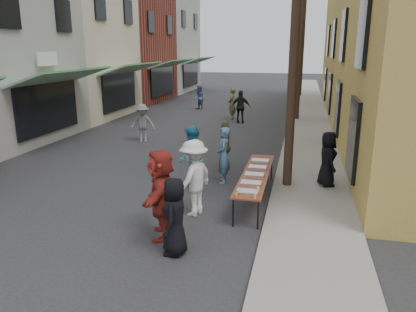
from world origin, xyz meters
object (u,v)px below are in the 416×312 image
at_px(guest_front_a, 175,216).
at_px(guest_front_c, 191,159).
at_px(utility_pole_mid, 301,39).
at_px(utility_pole_far, 303,42).
at_px(catering_tray_sausage, 247,192).
at_px(serving_table, 256,175).
at_px(server, 327,159).
at_px(utility_pole_near, 295,30).

distance_m(guest_front_a, guest_front_c, 3.77).
bearing_deg(utility_pole_mid, guest_front_a, -96.95).
bearing_deg(guest_front_a, utility_pole_far, 172.72).
bearing_deg(catering_tray_sausage, utility_pole_far, 88.27).
xyz_separation_m(utility_pole_mid, guest_front_a, (-2.02, -16.59, -3.70)).
distance_m(serving_table, server, 2.38).
xyz_separation_m(utility_pole_mid, serving_table, (-0.81, -13.20, -3.79)).
xyz_separation_m(catering_tray_sausage, guest_front_c, (-1.89, 1.96, 0.16)).
bearing_deg(serving_table, guest_front_c, 170.57).
distance_m(catering_tray_sausage, server, 3.59).
distance_m(utility_pole_far, catering_tray_sausage, 27.12).
bearing_deg(serving_table, utility_pole_mid, 86.49).
height_order(utility_pole_near, catering_tray_sausage, utility_pole_near).
bearing_deg(utility_pole_mid, serving_table, -93.51).
xyz_separation_m(utility_pole_near, server, (1.12, 0.18, -3.59)).
bearing_deg(catering_tray_sausage, guest_front_c, 133.92).
distance_m(utility_pole_near, guest_front_c, 4.54).
distance_m(utility_pole_far, guest_front_c, 25.28).
relative_size(utility_pole_far, server, 5.58).
bearing_deg(guest_front_a, server, 143.40).
xyz_separation_m(utility_pole_far, guest_front_a, (-2.02, -28.59, -3.70)).
bearing_deg(catering_tray_sausage, guest_front_a, -124.92).
bearing_deg(guest_front_a, utility_pole_mid, 169.81).
distance_m(serving_table, guest_front_a, 3.60).
relative_size(utility_pole_far, serving_table, 2.25).
bearing_deg(utility_pole_far, server, -87.32).
distance_m(utility_pole_mid, catering_tray_sausage, 15.33).
bearing_deg(serving_table, utility_pole_far, 88.16).
bearing_deg(server, guest_front_c, 89.64).
bearing_deg(catering_tray_sausage, utility_pole_near, 74.15).
height_order(utility_pole_near, serving_table, utility_pole_near).
distance_m(utility_pole_mid, guest_front_a, 17.11).
height_order(utility_pole_near, guest_front_c, utility_pole_near).
height_order(serving_table, guest_front_c, guest_front_c).
height_order(utility_pole_mid, guest_front_c, utility_pole_mid).
height_order(guest_front_a, guest_front_c, guest_front_c).
relative_size(utility_pole_near, guest_front_a, 5.63).
relative_size(utility_pole_near, catering_tray_sausage, 18.00).
xyz_separation_m(guest_front_a, guest_front_c, (-0.68, 3.70, 0.15)).
relative_size(guest_front_a, guest_front_c, 0.84).
xyz_separation_m(utility_pole_far, server, (1.12, -23.82, -3.59)).
distance_m(utility_pole_far, server, 24.11).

